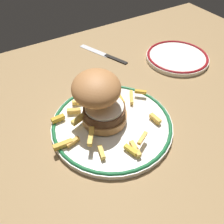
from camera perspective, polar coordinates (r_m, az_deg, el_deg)
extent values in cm
cube|color=#937349|center=(56.51, 5.60, -3.86)|extent=(122.91, 92.85, 4.00)
cylinder|color=white|center=(53.45, 0.00, -3.05)|extent=(26.62, 26.62, 1.20)
torus|color=#196033|center=(53.01, 0.00, -2.62)|extent=(26.22, 26.22, 0.80)
cylinder|color=#B67B44|center=(52.63, -1.77, -1.04)|extent=(9.74, 9.74, 1.80)
cylinder|color=#543421|center=(51.35, -1.82, 0.37)|extent=(9.04, 9.04, 1.81)
cylinder|color=white|center=(50.55, -1.84, 1.31)|extent=(8.24, 8.24, 0.50)
ellipsoid|color=yellow|center=(50.28, -2.79, 2.03)|extent=(2.60, 2.60, 1.40)
ellipsoid|color=#B67744|center=(47.86, -3.73, 5.67)|extent=(13.55, 13.89, 6.70)
cube|color=gold|center=(55.11, -8.99, 0.28)|extent=(3.17, 2.16, 0.96)
cube|color=gold|center=(58.23, 4.61, 3.52)|extent=(3.02, 4.18, 0.75)
cube|color=gold|center=(58.80, 6.75, 4.75)|extent=(2.60, 2.43, 0.75)
cube|color=gold|center=(47.48, 4.43, -8.88)|extent=(1.68, 3.05, 0.89)
cube|color=gold|center=(47.26, -5.01, -5.73)|extent=(3.22, 4.10, 0.90)
cube|color=#ECB54F|center=(47.69, 5.51, -8.65)|extent=(1.48, 3.85, 0.89)
cube|color=gold|center=(49.03, -11.49, -7.52)|extent=(4.04, 1.27, 0.99)
cube|color=gold|center=(47.72, 7.19, -6.14)|extent=(3.23, 2.20, 0.73)
cube|color=gold|center=(57.27, -7.27, 2.46)|extent=(4.34, 2.17, 0.81)
cube|color=gold|center=(47.08, -2.48, -9.45)|extent=(1.57, 3.10, 0.85)
cube|color=gold|center=(60.45, 0.14, 5.64)|extent=(2.23, 4.47, 0.98)
cube|color=#DCBB4E|center=(51.63, -7.93, -1.76)|extent=(3.50, 1.87, 0.99)
cube|color=gold|center=(53.59, 10.17, -1.53)|extent=(1.20, 3.04, 0.93)
cube|color=gold|center=(54.00, -12.63, -1.53)|extent=(2.97, 1.09, 0.98)
cube|color=gold|center=(49.21, -9.27, -6.97)|extent=(3.11, 1.40, 0.82)
cube|color=gold|center=(57.51, 2.50, 3.07)|extent=(1.42, 3.12, 0.84)
cylinder|color=white|center=(77.27, 15.10, 12.26)|extent=(18.64, 18.64, 1.20)
torus|color=maroon|center=(76.96, 15.19, 12.63)|extent=(18.24, 18.24, 0.80)
cube|color=black|center=(74.80, 0.92, 12.44)|extent=(4.07, 7.88, 0.70)
cube|color=silver|center=(79.41, -4.18, 14.31)|extent=(5.74, 10.89, 0.24)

